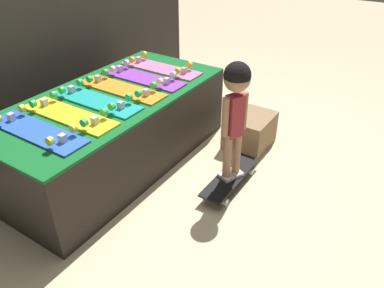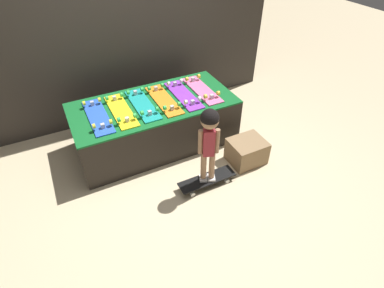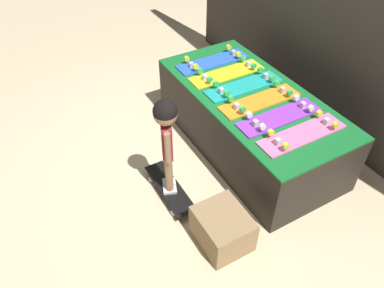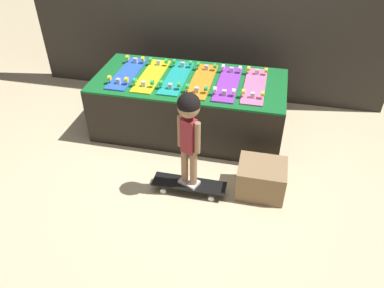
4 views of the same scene
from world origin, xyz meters
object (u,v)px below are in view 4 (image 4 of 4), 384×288
Objects in this scene: child at (189,124)px; skateboard_yellow_on_rack at (152,75)px; skateboard_on_floor at (189,185)px; skateboard_blue_on_rack at (127,72)px; skateboard_teal_on_rack at (177,77)px; skateboard_orange_on_rack at (202,80)px; skateboard_pink_on_rack at (255,85)px; skateboard_purple_on_rack at (228,83)px; storage_box at (261,179)px.

skateboard_yellow_on_rack is at bearing 144.81° from child.
child is (0.00, -0.00, 0.65)m from skateboard_on_floor.
skateboard_on_floor is at bearing 157.11° from child.
skateboard_blue_on_rack is 1.00× the size of skateboard_yellow_on_rack.
skateboard_blue_on_rack reaches higher than skateboard_on_floor.
skateboard_orange_on_rack is (0.26, -0.02, 0.00)m from skateboard_teal_on_rack.
skateboard_pink_on_rack is (0.79, -0.00, 0.00)m from skateboard_teal_on_rack.
skateboard_yellow_on_rack is 1.00× the size of skateboard_teal_on_rack.
skateboard_yellow_on_rack is 0.53m from skateboard_orange_on_rack.
skateboard_purple_on_rack is 1.00× the size of skateboard_pink_on_rack.
skateboard_on_floor is at bearing -114.60° from skateboard_pink_on_rack.
skateboard_pink_on_rack is at bearing 87.51° from child.
skateboard_purple_on_rack is (0.53, -0.01, 0.00)m from skateboard_teal_on_rack.
child is at bearing -100.57° from skateboard_purple_on_rack.
skateboard_blue_on_rack is at bearing -178.90° from skateboard_teal_on_rack.
skateboard_blue_on_rack is at bearing -179.70° from skateboard_pink_on_rack.
skateboard_teal_on_rack is 1.03m from child.
skateboard_on_floor is 0.73× the size of child.
child is at bearing -167.42° from storage_box.
skateboard_purple_on_rack is at bearing -1.60° from skateboard_teal_on_rack.
skateboard_purple_on_rack is 1.84× the size of storage_box.
skateboard_on_floor is at bearing -57.30° from skateboard_yellow_on_rack.
skateboard_yellow_on_rack is at bearing -179.50° from skateboard_pink_on_rack.
skateboard_yellow_on_rack is 1.26m from skateboard_on_floor.
skateboard_pink_on_rack is at bearing 101.87° from storage_box.
skateboard_orange_on_rack is 0.53m from skateboard_pink_on_rack.
skateboard_yellow_on_rack is (0.26, -0.00, 0.00)m from skateboard_blue_on_rack.
storage_box is (0.62, 0.14, 0.07)m from skateboard_on_floor.
skateboard_on_floor is 0.63m from storage_box.
skateboard_blue_on_rack is at bearing 179.59° from skateboard_orange_on_rack.
storage_box is (0.44, -0.82, -0.47)m from skateboard_purple_on_rack.
skateboard_on_floor is at bearing -167.42° from storage_box.
skateboard_teal_on_rack is at bearing 176.58° from skateboard_orange_on_rack.
skateboard_on_floor is (0.88, -0.96, -0.54)m from skateboard_blue_on_rack.
skateboard_blue_on_rack is at bearing 179.75° from skateboard_purple_on_rack.
skateboard_orange_on_rack is 1.17m from storage_box.
storage_box is at bearing -61.79° from skateboard_purple_on_rack.
skateboard_pink_on_rack is at bearing 0.30° from skateboard_blue_on_rack.
skateboard_yellow_on_rack and skateboard_purple_on_rack have the same top height.
child is at bearing -114.60° from skateboard_pink_on_rack.
storage_box is at bearing -49.28° from skateboard_orange_on_rack.
skateboard_orange_on_rack and skateboard_purple_on_rack have the same top height.
skateboard_teal_on_rack is 0.26m from skateboard_orange_on_rack.
skateboard_blue_on_rack is 1.41m from skateboard_on_floor.
skateboard_teal_on_rack is (0.26, 0.01, 0.00)m from skateboard_yellow_on_rack.
skateboard_yellow_on_rack is 1.00× the size of skateboard_orange_on_rack.
skateboard_on_floor is (0.09, -0.95, -0.54)m from skateboard_orange_on_rack.
skateboard_yellow_on_rack is 1.55m from storage_box.
storage_box is (0.96, -0.83, -0.47)m from skateboard_teal_on_rack.
skateboard_orange_on_rack is at bearing -3.42° from skateboard_teal_on_rack.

